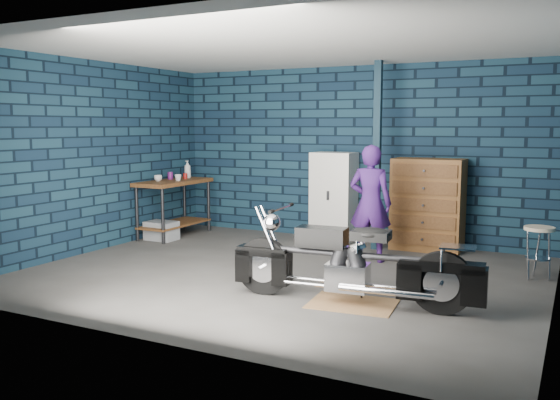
{
  "coord_description": "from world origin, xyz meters",
  "views": [
    {
      "loc": [
        3.17,
        -6.25,
        1.79
      ],
      "look_at": [
        -0.17,
        0.3,
        0.86
      ],
      "focal_mm": 38.0,
      "sensor_mm": 36.0,
      "label": 1
    }
  ],
  "objects_px": {
    "workbench": "(174,208)",
    "tool_chest": "(428,205)",
    "storage_bin": "(161,231)",
    "shop_stool": "(538,253)",
    "motorcycle": "(353,258)",
    "person": "(370,203)",
    "locker": "(334,197)"
  },
  "relations": [
    {
      "from": "locker",
      "to": "motorcycle",
      "type": "bearing_deg",
      "value": -64.65
    },
    {
      "from": "workbench",
      "to": "person",
      "type": "height_order",
      "value": "person"
    },
    {
      "from": "motorcycle",
      "to": "person",
      "type": "distance_m",
      "value": 2.0
    },
    {
      "from": "workbench",
      "to": "storage_bin",
      "type": "relative_size",
      "value": 2.98
    },
    {
      "from": "motorcycle",
      "to": "tool_chest",
      "type": "relative_size",
      "value": 1.65
    },
    {
      "from": "person",
      "to": "shop_stool",
      "type": "bearing_deg",
      "value": 174.91
    },
    {
      "from": "workbench",
      "to": "storage_bin",
      "type": "xyz_separation_m",
      "value": [
        0.02,
        -0.37,
        -0.31
      ]
    },
    {
      "from": "motorcycle",
      "to": "tool_chest",
      "type": "height_order",
      "value": "tool_chest"
    },
    {
      "from": "motorcycle",
      "to": "locker",
      "type": "xyz_separation_m",
      "value": [
        -1.41,
        2.98,
        0.21
      ]
    },
    {
      "from": "storage_bin",
      "to": "locker",
      "type": "xyz_separation_m",
      "value": [
        2.44,
        1.15,
        0.54
      ]
    },
    {
      "from": "person",
      "to": "locker",
      "type": "relative_size",
      "value": 1.12
    },
    {
      "from": "storage_bin",
      "to": "person",
      "type": "bearing_deg",
      "value": 1.62
    },
    {
      "from": "workbench",
      "to": "motorcycle",
      "type": "bearing_deg",
      "value": -29.57
    },
    {
      "from": "motorcycle",
      "to": "storage_bin",
      "type": "relative_size",
      "value": 4.63
    },
    {
      "from": "motorcycle",
      "to": "storage_bin",
      "type": "bearing_deg",
      "value": 149.3
    },
    {
      "from": "tool_chest",
      "to": "shop_stool",
      "type": "height_order",
      "value": "tool_chest"
    },
    {
      "from": "person",
      "to": "storage_bin",
      "type": "height_order",
      "value": "person"
    },
    {
      "from": "tool_chest",
      "to": "workbench",
      "type": "bearing_deg",
      "value": -168.65
    },
    {
      "from": "storage_bin",
      "to": "tool_chest",
      "type": "xyz_separation_m",
      "value": [
        3.89,
        1.15,
        0.51
      ]
    },
    {
      "from": "storage_bin",
      "to": "shop_stool",
      "type": "distance_m",
      "value": 5.44
    },
    {
      "from": "motorcycle",
      "to": "shop_stool",
      "type": "distance_m",
      "value": 2.48
    },
    {
      "from": "storage_bin",
      "to": "locker",
      "type": "bearing_deg",
      "value": 25.35
    },
    {
      "from": "tool_chest",
      "to": "shop_stool",
      "type": "xyz_separation_m",
      "value": [
        1.55,
        -1.09,
        -0.35
      ]
    },
    {
      "from": "tool_chest",
      "to": "person",
      "type": "bearing_deg",
      "value": -115.69
    },
    {
      "from": "person",
      "to": "motorcycle",
      "type": "bearing_deg",
      "value": 99.33
    },
    {
      "from": "locker",
      "to": "workbench",
      "type": "bearing_deg",
      "value": -162.28
    },
    {
      "from": "storage_bin",
      "to": "tool_chest",
      "type": "height_order",
      "value": "tool_chest"
    },
    {
      "from": "storage_bin",
      "to": "motorcycle",
      "type": "bearing_deg",
      "value": -25.38
    },
    {
      "from": "locker",
      "to": "person",
      "type": "bearing_deg",
      "value": -48.25
    },
    {
      "from": "workbench",
      "to": "tool_chest",
      "type": "xyz_separation_m",
      "value": [
        3.91,
        0.79,
        0.2
      ]
    },
    {
      "from": "workbench",
      "to": "tool_chest",
      "type": "distance_m",
      "value": 4.0
    },
    {
      "from": "workbench",
      "to": "shop_stool",
      "type": "height_order",
      "value": "workbench"
    }
  ]
}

